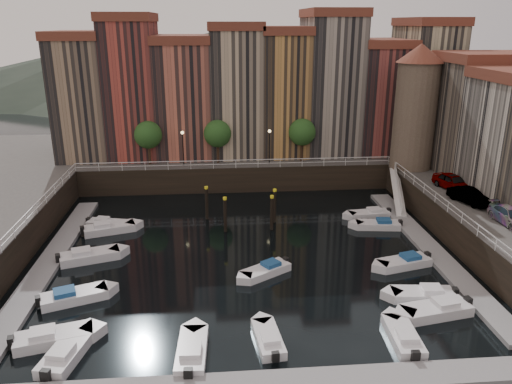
{
  "coord_description": "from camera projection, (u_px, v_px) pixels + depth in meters",
  "views": [
    {
      "loc": [
        -2.3,
        -39.25,
        18.9
      ],
      "look_at": [
        1.33,
        4.0,
        4.12
      ],
      "focal_mm": 35.0,
      "sensor_mm": 36.0,
      "label": 1
    }
  ],
  "objects": [
    {
      "name": "railings",
      "position": [
        241.0,
        193.0,
        46.69
      ],
      "size": [
        36.08,
        34.04,
        0.52
      ],
      "color": "white",
      "rests_on": "ground"
    },
    {
      "name": "boat_right_3",
      "position": [
        379.0,
        225.0,
        48.25
      ],
      "size": [
        4.49,
        2.06,
        1.01
      ],
      "rotation": [
        0.0,
        0.0,
        3.03
      ],
      "color": "silver",
      "rests_on": "ground"
    },
    {
      "name": "boat_left_3",
      "position": [
        108.0,
        228.0,
        47.27
      ],
      "size": [
        5.07,
        3.12,
        1.14
      ],
      "rotation": [
        0.0,
        0.0,
        0.31
      ],
      "color": "silver",
      "rests_on": "ground"
    },
    {
      "name": "car_b",
      "position": [
        469.0,
        197.0,
        45.79
      ],
      "size": [
        2.82,
        4.48,
        1.39
      ],
      "primitive_type": "imported",
      "rotation": [
        0.0,
        0.0,
        0.34
      ],
      "color": "gray",
      "rests_on": "quay_right"
    },
    {
      "name": "boat_near_1",
      "position": [
        192.0,
        352.0,
        29.59
      ],
      "size": [
        1.92,
        4.78,
        1.09
      ],
      "rotation": [
        0.0,
        0.0,
        1.53
      ],
      "color": "silver",
      "rests_on": "ground"
    },
    {
      "name": "boat_right_0",
      "position": [
        438.0,
        310.0,
        33.89
      ],
      "size": [
        5.18,
        2.68,
        1.16
      ],
      "rotation": [
        0.0,
        0.0,
        3.33
      ],
      "color": "silver",
      "rests_on": "ground"
    },
    {
      "name": "far_terrace",
      "position": [
        259.0,
        90.0,
        62.2
      ],
      "size": [
        48.7,
        10.3,
        17.5
      ],
      "color": "#897057",
      "rests_on": "quay_far"
    },
    {
      "name": "dock_right",
      "position": [
        430.0,
        248.0,
        43.58
      ],
      "size": [
        2.0,
        28.0,
        0.35
      ],
      "primitive_type": "cube",
      "color": "gray",
      "rests_on": "ground"
    },
    {
      "name": "car_c",
      "position": [
        512.0,
        217.0,
        41.03
      ],
      "size": [
        2.18,
        4.92,
        1.4
      ],
      "primitive_type": "imported",
      "rotation": [
        0.0,
        0.0,
        0.04
      ],
      "color": "gray",
      "rests_on": "quay_right"
    },
    {
      "name": "quay_far",
      "position": [
        233.0,
        158.0,
        67.34
      ],
      "size": [
        80.0,
        20.0,
        3.0
      ],
      "primitive_type": "cube",
      "color": "black",
      "rests_on": "ground"
    },
    {
      "name": "dock_left",
      "position": [
        49.0,
        263.0,
        41.02
      ],
      "size": [
        2.0,
        28.0,
        0.35
      ],
      "primitive_type": "cube",
      "color": "gray",
      "rests_on": "ground"
    },
    {
      "name": "boat_extra_709",
      "position": [
        266.0,
        270.0,
        39.43
      ],
      "size": [
        4.29,
        3.55,
        1.0
      ],
      "rotation": [
        0.0,
        0.0,
        3.72
      ],
      "color": "silver",
      "rests_on": "ground"
    },
    {
      "name": "boat_right_1",
      "position": [
        424.0,
        295.0,
        35.83
      ],
      "size": [
        4.78,
        2.13,
        1.08
      ],
      "rotation": [
        0.0,
        0.0,
        3.04
      ],
      "color": "silver",
      "rests_on": "ground"
    },
    {
      "name": "boat_near_3",
      "position": [
        404.0,
        337.0,
        31.0
      ],
      "size": [
        1.84,
        4.57,
        1.04
      ],
      "rotation": [
        0.0,
        0.0,
        1.53
      ],
      "color": "silver",
      "rests_on": "ground"
    },
    {
      "name": "boat_left_0",
      "position": [
        52.0,
        338.0,
        30.9
      ],
      "size": [
        5.04,
        2.87,
        1.13
      ],
      "rotation": [
        0.0,
        0.0,
        0.25
      ],
      "color": "silver",
      "rests_on": "ground"
    },
    {
      "name": "dock_near",
      "position": [
        264.0,
        384.0,
        27.21
      ],
      "size": [
        30.0,
        2.0,
        0.35
      ],
      "primitive_type": "cube",
      "color": "gray",
      "rests_on": "ground"
    },
    {
      "name": "boat_left_1",
      "position": [
        73.0,
        296.0,
        35.57
      ],
      "size": [
        4.91,
        3.24,
        1.11
      ],
      "rotation": [
        0.0,
        0.0,
        0.36
      ],
      "color": "silver",
      "rests_on": "ground"
    },
    {
      "name": "boat_near_0",
      "position": [
        66.0,
        353.0,
        29.48
      ],
      "size": [
        2.71,
        4.94,
        1.11
      ],
      "rotation": [
        0.0,
        0.0,
        1.35
      ],
      "color": "silver",
      "rests_on": "ground"
    },
    {
      "name": "mountains",
      "position": [
        227.0,
        62.0,
        144.64
      ],
      "size": [
        145.0,
        100.0,
        18.0
      ],
      "color": "#2D382D",
      "rests_on": "ground"
    },
    {
      "name": "boat_near_2",
      "position": [
        268.0,
        339.0,
        30.83
      ],
      "size": [
        1.91,
        4.21,
        0.95
      ],
      "rotation": [
        0.0,
        0.0,
        1.68
      ],
      "color": "silver",
      "rests_on": "ground"
    },
    {
      "name": "boat_right_4",
      "position": [
        370.0,
        214.0,
        50.96
      ],
      "size": [
        4.46,
        1.98,
        1.01
      ],
      "rotation": [
        0.0,
        0.0,
        3.24
      ],
      "color": "silver",
      "rests_on": "ground"
    },
    {
      "name": "boat_left_2",
      "position": [
        88.0,
        256.0,
        41.68
      ],
      "size": [
        5.17,
        3.19,
        1.16
      ],
      "rotation": [
        0.0,
        0.0,
        0.31
      ],
      "color": "silver",
      "rests_on": "ground"
    },
    {
      "name": "mooring_pilings",
      "position": [
        244.0,
        210.0,
        48.46
      ],
      "size": [
        7.06,
        3.72,
        3.78
      ],
      "color": "black",
      "rests_on": "ground"
    },
    {
      "name": "boat_left_4",
      "position": [
        107.0,
        223.0,
        48.67
      ],
      "size": [
        4.18,
        2.37,
        0.94
      ],
      "rotation": [
        0.0,
        0.0,
        -0.25
      ],
      "color": "silver",
      "rests_on": "ground"
    },
    {
      "name": "boat_right_2",
      "position": [
        405.0,
        262.0,
        40.68
      ],
      "size": [
        4.78,
        2.74,
        1.07
      ],
      "rotation": [
        0.0,
        0.0,
        3.4
      ],
      "color": "silver",
      "rests_on": "ground"
    },
    {
      "name": "ground",
      "position": [
        245.0,
        252.0,
        43.3
      ],
      "size": [
        200.0,
        200.0,
        0.0
      ],
      "primitive_type": "plane",
      "color": "black",
      "rests_on": "ground"
    },
    {
      "name": "street_lamps",
      "position": [
        226.0,
        141.0,
        57.54
      ],
      "size": [
        10.36,
        0.36,
        4.18
      ],
      "color": "black",
      "rests_on": "quay_far"
    },
    {
      "name": "promenade_trees",
      "position": [
        223.0,
        134.0,
        58.24
      ],
      "size": [
        21.2,
        3.2,
        5.2
      ],
      "color": "black",
      "rests_on": "quay_far"
    },
    {
      "name": "corner_tower",
      "position": [
        416.0,
        105.0,
        55.27
      ],
      "size": [
        5.2,
        5.2,
        13.8
      ],
      "color": "#6B5B4C",
      "rests_on": "quay_right"
    },
    {
      "name": "gangway",
      "position": [
        398.0,
        190.0,
        53.47
      ],
      "size": [
        2.78,
        8.32,
        3.73
      ],
      "color": "white",
      "rests_on": "ground"
    },
    {
      "name": "car_a",
      "position": [
        453.0,
        183.0,
        49.58
      ],
      "size": [
        3.0,
        4.93,
        1.57
      ],
      "primitive_type": "imported",
      "rotation": [
        0.0,
        0.0,
        0.27
      ],
      "color": "gray",
      "rests_on": "quay_right"
    }
  ]
}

